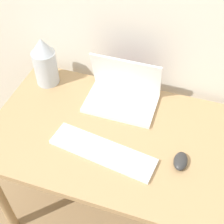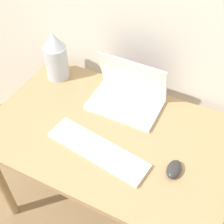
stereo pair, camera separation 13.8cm
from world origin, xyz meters
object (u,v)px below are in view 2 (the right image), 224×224
(keyboard, at_px, (97,149))
(laptop, at_px, (128,95))
(mouse, at_px, (174,169))
(vase, at_px, (56,56))

(keyboard, bearing_deg, laptop, 91.30)
(mouse, bearing_deg, laptop, 140.05)
(mouse, xyz_separation_m, vase, (-0.76, 0.30, 0.11))
(vase, bearing_deg, laptop, -2.50)
(laptop, bearing_deg, mouse, -39.95)
(laptop, distance_m, vase, 0.43)
(mouse, height_order, vase, vase)
(laptop, relative_size, mouse, 3.63)
(keyboard, relative_size, vase, 1.81)
(keyboard, bearing_deg, vase, 140.63)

